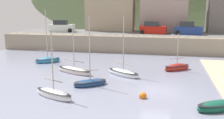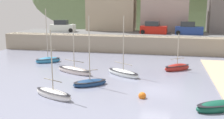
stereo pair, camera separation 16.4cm
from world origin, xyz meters
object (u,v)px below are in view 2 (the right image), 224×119
Objects in this scene: parked_car_by_wall at (153,29)px; parked_car_end_of_row at (189,29)px; waterfront_building_left at (112,1)px; sailboat_tall_mast at (74,70)px; rowboat_small_beached at (123,73)px; motorboat_with_cabin at (53,94)px; dinghy_open_wooden at (219,106)px; sailboat_far_left at (177,67)px; sailboat_white_hull at (48,60)px; mooring_buoy at (142,96)px; sailboat_blue_trim at (90,82)px; parked_car_near_slipway at (62,27)px.

parked_car_by_wall is 5.34m from parked_car_end_of_row.
waterfront_building_left is 22.51m from sailboat_tall_mast.
motorboat_with_cabin is at bearing -86.59° from rowboat_small_beached.
parked_car_by_wall reaches higher than dinghy_open_wooden.
sailboat_far_left is 6.27m from rowboat_small_beached.
motorboat_with_cabin is 8.44m from rowboat_small_beached.
parked_car_end_of_row is (17.33, 12.60, 2.90)m from sailboat_white_hull.
sailboat_far_left is (15.30, -0.89, -0.00)m from sailboat_white_hull.
parked_car_end_of_row reaches higher than mooring_buoy.
waterfront_building_left reaches higher than sailboat_white_hull.
rowboat_small_beached is (5.08, 0.07, 0.00)m from sailboat_tall_mast.
rowboat_small_beached reaches higher than parked_car_end_of_row.
sailboat_blue_trim reaches higher than sailboat_far_left.
parked_car_near_slipway is at bearing 161.21° from rowboat_small_beached.
sailboat_white_hull is at bearing -139.41° from parked_car_end_of_row.
sailboat_white_hull is at bearing 97.11° from sailboat_blue_trim.
motorboat_with_cabin is 25.83m from parked_car_near_slipway.
sailboat_white_hull reaches higher than sailboat_far_left.
sailboat_tall_mast is at bearing -145.84° from rowboat_small_beached.
parked_car_by_wall is (15.08, 0.00, 0.00)m from parked_car_near_slipway.
motorboat_with_cabin is at bearing -87.25° from waterfront_building_left.
rowboat_small_beached is at bearing -58.31° from parked_car_near_slipway.
parked_car_near_slipway and parked_car_end_of_row have the same top height.
sailboat_tall_mast reaches higher than sailboat_far_left.
sailboat_tall_mast is at bearing 161.45° from sailboat_far_left.
sailboat_blue_trim is at bearing -68.67° from parked_car_near_slipway.
sailboat_blue_trim is (-10.05, 3.58, -0.00)m from dinghy_open_wooden.
mooring_buoy is at bearing -62.05° from parked_car_near_slipway.
parked_car_by_wall is at bearing -175.43° from parked_car_end_of_row.
sailboat_blue_trim is 1.45× the size of parked_car_near_slipway.
waterfront_building_left is at bearing 39.81° from sailboat_white_hull.
waterfront_building_left is 26.28m from sailboat_blue_trim.
sailboat_blue_trim is at bearing -29.39° from sailboat_tall_mast.
waterfront_building_left is 2.38× the size of sailboat_far_left.
dinghy_open_wooden is 32.00m from parked_car_near_slipway.
sailboat_tall_mast is 1.25× the size of parked_car_by_wall.
sailboat_tall_mast is at bearing -107.92° from parked_car_by_wall.
sailboat_far_left is 14.19m from parked_car_by_wall.
sailboat_white_hull is 10.81m from rowboat_small_beached.
parked_car_end_of_row is at bearing 0.21° from sailboat_white_hull.
sailboat_blue_trim is (3.25, -25.08, -7.13)m from waterfront_building_left.
waterfront_building_left reaches higher than sailboat_blue_trim.
waterfront_building_left is 22.21m from sailboat_far_left.
sailboat_far_left is at bearing -93.97° from parked_car_end_of_row.
waterfront_building_left is 16.78× the size of mooring_buoy.
dinghy_open_wooden reaches higher than mooring_buoy.
parked_car_by_wall reaches higher than sailboat_far_left.
motorboat_with_cabin is at bearing 150.07° from dinghy_open_wooden.
sailboat_white_hull is 13.29m from parked_car_near_slipway.
rowboat_small_beached is 1.42× the size of parked_car_near_slipway.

